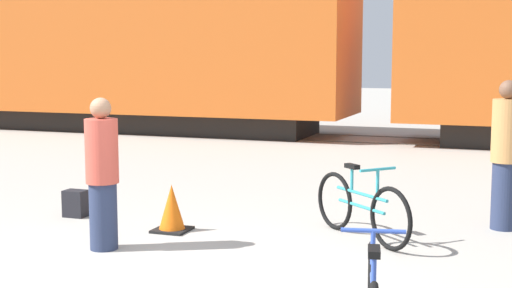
% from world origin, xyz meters
% --- Properties ---
extents(ground_plane, '(80.00, 80.00, 0.00)m').
position_xyz_m(ground_plane, '(0.00, 0.00, 0.00)').
color(ground_plane, '#A8A399').
extents(freight_train, '(27.30, 2.89, 5.05)m').
position_xyz_m(freight_train, '(0.00, 11.83, 2.64)').
color(freight_train, black).
rests_on(freight_train, ground_plane).
extents(rail_near, '(39.30, 0.07, 0.01)m').
position_xyz_m(rail_near, '(0.00, 11.11, 0.01)').
color(rail_near, '#4C4238').
rests_on(rail_near, ground_plane).
extents(rail_far, '(39.30, 0.07, 0.01)m').
position_xyz_m(rail_far, '(0.00, 12.55, 0.01)').
color(rail_far, '#4C4238').
rests_on(rail_far, ground_plane).
extents(bicycle_teal, '(1.31, 1.20, 0.84)m').
position_xyz_m(bicycle_teal, '(1.63, 2.29, 0.36)').
color(bicycle_teal, black).
rests_on(bicycle_teal, ground_plane).
extents(person_in_red, '(0.34, 0.34, 1.60)m').
position_xyz_m(person_in_red, '(-0.84, 0.96, 0.80)').
color(person_in_red, '#283351').
rests_on(person_in_red, ground_plane).
extents(person_in_tan, '(0.35, 0.35, 1.75)m').
position_xyz_m(person_in_tan, '(3.12, 3.33, 0.88)').
color(person_in_tan, '#283351').
rests_on(person_in_tan, ground_plane).
extents(backpack, '(0.28, 0.20, 0.34)m').
position_xyz_m(backpack, '(-2.00, 2.17, 0.17)').
color(backpack, black).
rests_on(backpack, ground_plane).
extents(traffic_cone, '(0.40, 0.40, 0.55)m').
position_xyz_m(traffic_cone, '(-0.51, 1.91, 0.25)').
color(traffic_cone, black).
rests_on(traffic_cone, ground_plane).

